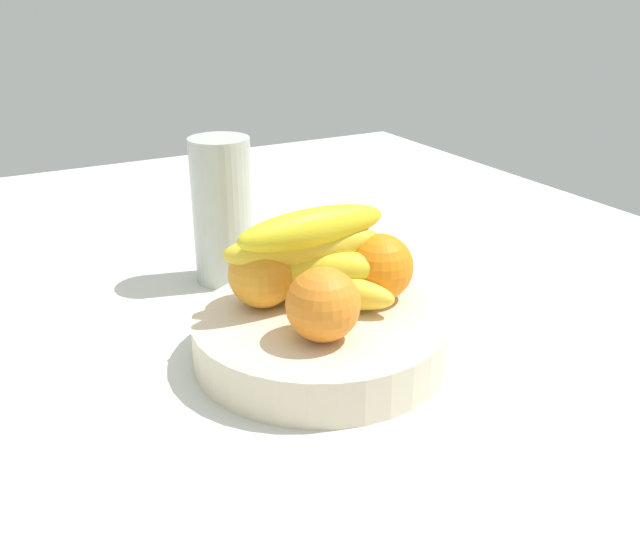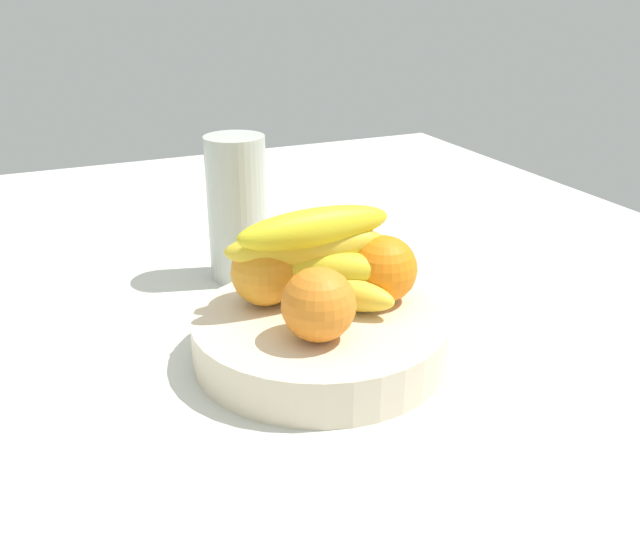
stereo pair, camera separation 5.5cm
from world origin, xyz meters
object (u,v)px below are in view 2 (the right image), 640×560
fruit_bowl (320,336)px  orange_center (265,272)px  orange_front_left (319,305)px  orange_front_right (383,269)px  banana_bunch (314,257)px  thermos_tumbler (237,209)px

fruit_bowl → orange_center: size_ratio=3.66×
fruit_bowl → orange_front_left: 7.73cm
fruit_bowl → orange_front_right: bearing=95.5°
orange_front_right → orange_center: same height
fruit_bowl → banana_bunch: (-2.94, 0.60, 7.69)cm
orange_center → banana_bunch: banana_bunch is taller
banana_bunch → thermos_tumbler: 21.03cm
fruit_bowl → banana_bunch: 8.26cm
banana_bunch → fruit_bowl: bearing=-11.4°
thermos_tumbler → orange_front_left: bearing=-2.4°
orange_front_right → thermos_tumbler: bearing=-159.7°
fruit_bowl → orange_front_right: orange_front_right is taller
orange_front_left → thermos_tumbler: thermos_tumbler is taller
orange_front_right → banana_bunch: (-2.21, -7.07, 1.70)cm
fruit_bowl → orange_center: bearing=-141.8°
thermos_tumbler → fruit_bowl: bearing=2.2°
fruit_bowl → orange_front_left: bearing=-25.6°
fruit_bowl → orange_front_right: (-0.73, 7.67, 5.99)cm
fruit_bowl → orange_front_left: (4.40, -2.11, 5.99)cm
orange_front_right → thermos_tumbler: size_ratio=0.39×
orange_front_right → orange_center: 12.49cm
fruit_bowl → thermos_tumbler: bearing=-177.8°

